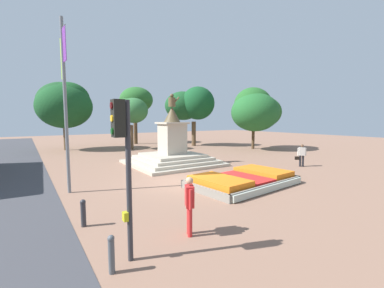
# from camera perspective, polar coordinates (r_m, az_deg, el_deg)

# --- Properties ---
(ground_plane) EXTENTS (89.52, 89.52, 0.00)m
(ground_plane) POSITION_cam_1_polar(r_m,az_deg,el_deg) (13.36, -2.51, -8.31)
(ground_plane) COLOR #8C6651
(flower_planter) EXTENTS (5.50, 3.66, 0.59)m
(flower_planter) POSITION_cam_1_polar(r_m,az_deg,el_deg) (12.80, 11.41, -7.86)
(flower_planter) COLOR #38281C
(flower_planter) RESTS_ON ground_plane
(statue_monument) EXTENTS (5.82, 5.82, 4.95)m
(statue_monument) POSITION_cam_1_polar(r_m,az_deg,el_deg) (18.25, -4.40, -1.74)
(statue_monument) COLOR #B0A692
(statue_monument) RESTS_ON ground_plane
(traffic_light_near_crossing) EXTENTS (0.41, 0.28, 3.62)m
(traffic_light_near_crossing) POSITION_cam_1_polar(r_m,az_deg,el_deg) (5.75, -15.00, -1.75)
(traffic_light_near_crossing) COLOR #2D2D33
(traffic_light_near_crossing) RESTS_ON ground_plane
(banner_pole) EXTENTS (0.14, 1.13, 7.39)m
(banner_pole) POSITION_cam_1_polar(r_m,az_deg,el_deg) (12.20, -26.36, 9.03)
(banner_pole) COLOR slate
(banner_pole) RESTS_ON ground_plane
(pedestrian_with_handbag) EXTENTS (0.60, 0.54, 1.53)m
(pedestrian_with_handbag) POSITION_cam_1_polar(r_m,az_deg,el_deg) (18.75, 23.15, -2.09)
(pedestrian_with_handbag) COLOR black
(pedestrian_with_handbag) RESTS_ON ground_plane
(pedestrian_near_planter) EXTENTS (0.36, 0.52, 1.64)m
(pedestrian_near_planter) POSITION_cam_1_polar(r_m,az_deg,el_deg) (7.20, -0.56, -12.75)
(pedestrian_near_planter) COLOR red
(pedestrian_near_planter) RESTS_ON ground_plane
(kerb_bollard_south) EXTENTS (0.14, 0.14, 0.83)m
(kerb_bollard_south) POSITION_cam_1_polar(r_m,az_deg,el_deg) (6.01, -17.48, -22.15)
(kerb_bollard_south) COLOR #4C5156
(kerb_bollard_south) RESTS_ON ground_plane
(kerb_bollard_mid_a) EXTENTS (0.16, 0.16, 0.83)m
(kerb_bollard_mid_a) POSITION_cam_1_polar(r_m,az_deg,el_deg) (8.55, -23.01, -13.78)
(kerb_bollard_mid_a) COLOR #2D2D33
(kerb_bollard_mid_a) RESTS_ON ground_plane
(park_tree_far_left) EXTENTS (6.20, 5.21, 6.46)m
(park_tree_far_left) POSITION_cam_1_polar(r_m,az_deg,el_deg) (27.80, 14.13, 7.30)
(park_tree_far_left) COLOR #4C3823
(park_tree_far_left) RESTS_ON ground_plane
(park_tree_behind_statue) EXTENTS (5.35, 5.25, 6.95)m
(park_tree_behind_statue) POSITION_cam_1_polar(r_m,az_deg,el_deg) (30.62, -0.36, 8.72)
(park_tree_behind_statue) COLOR brown
(park_tree_behind_statue) RESTS_ON ground_plane
(park_tree_far_right) EXTENTS (3.49, 3.64, 5.36)m
(park_tree_far_right) POSITION_cam_1_polar(r_m,az_deg,el_deg) (27.46, -13.53, 7.26)
(park_tree_far_right) COLOR brown
(park_tree_far_right) RESTS_ON ground_plane
(park_tree_street_side) EXTENTS (4.29, 4.29, 7.34)m
(park_tree_street_side) POSITION_cam_1_polar(r_m,az_deg,el_deg) (34.63, -12.41, 9.29)
(park_tree_street_side) COLOR #4C3823
(park_tree_street_side) RESTS_ON ground_plane
(park_tree_mid_canopy) EXTENTS (5.41, 5.39, 6.99)m
(park_tree_mid_canopy) POSITION_cam_1_polar(r_m,az_deg,el_deg) (29.65, -26.45, 8.07)
(park_tree_mid_canopy) COLOR brown
(park_tree_mid_canopy) RESTS_ON ground_plane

